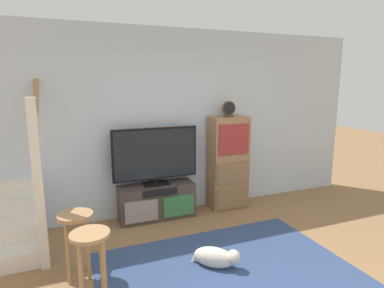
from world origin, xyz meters
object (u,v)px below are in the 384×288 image
(bar_stool_near, at_px, (91,252))
(desk_clock, at_px, (229,109))
(television, at_px, (155,155))
(side_cabinet, at_px, (228,163))
(media_console, at_px, (157,201))
(bar_stool_far, at_px, (76,230))
(dog, at_px, (217,257))

(bar_stool_near, bearing_deg, desk_clock, 36.22)
(television, xyz_separation_m, bar_stool_near, (-1.03, -1.61, -0.42))
(desk_clock, distance_m, bar_stool_near, 2.87)
(side_cabinet, xyz_separation_m, desk_clock, (-0.02, -0.01, 0.83))
(media_console, bearing_deg, desk_clock, -0.25)
(bar_stool_far, relative_size, dog, 1.46)
(television, relative_size, bar_stool_near, 1.77)
(bar_stool_far, bearing_deg, desk_clock, 25.81)
(dog, bearing_deg, desk_clock, 58.47)
(media_console, relative_size, dog, 2.34)
(dog, bearing_deg, bar_stool_near, -174.48)
(media_console, distance_m, bar_stool_near, 1.91)
(bar_stool_far, xyz_separation_m, dog, (1.36, -0.37, -0.39))
(media_console, height_order, television, television)
(bar_stool_far, bearing_deg, bar_stool_near, -78.83)
(side_cabinet, distance_m, bar_stool_near, 2.71)
(side_cabinet, height_order, bar_stool_far, side_cabinet)
(side_cabinet, xyz_separation_m, bar_stool_far, (-2.28, -1.11, -0.21))
(television, bearing_deg, bar_stool_far, -135.14)
(desk_clock, relative_size, dog, 0.51)
(media_console, relative_size, bar_stool_far, 1.60)
(television, height_order, bar_stool_near, television)
(desk_clock, relative_size, bar_stool_far, 0.35)
(television, bearing_deg, bar_stool_near, -122.56)
(side_cabinet, distance_m, dog, 1.84)
(bar_stool_far, bearing_deg, television, 44.86)
(dog, bearing_deg, bar_stool_far, 164.85)
(desk_clock, height_order, bar_stool_far, desk_clock)
(desk_clock, relative_size, bar_stool_near, 0.34)
(side_cabinet, xyz_separation_m, dog, (-0.91, -1.48, -0.60))
(television, bearing_deg, side_cabinet, -0.68)
(media_console, bearing_deg, dog, -80.85)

